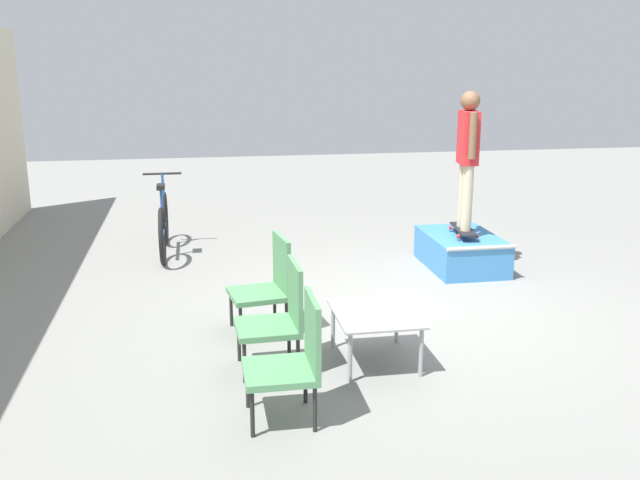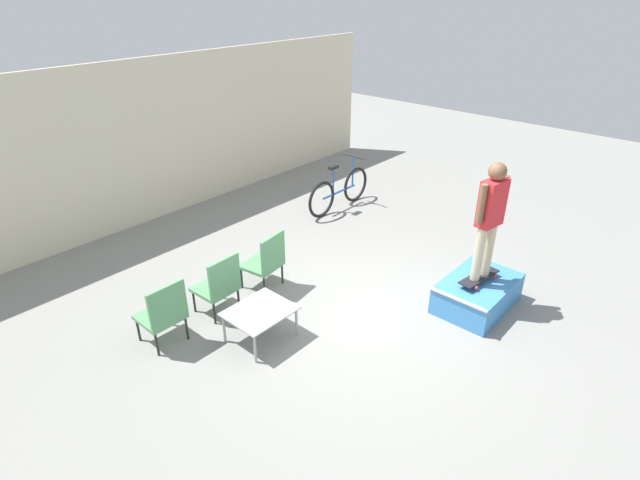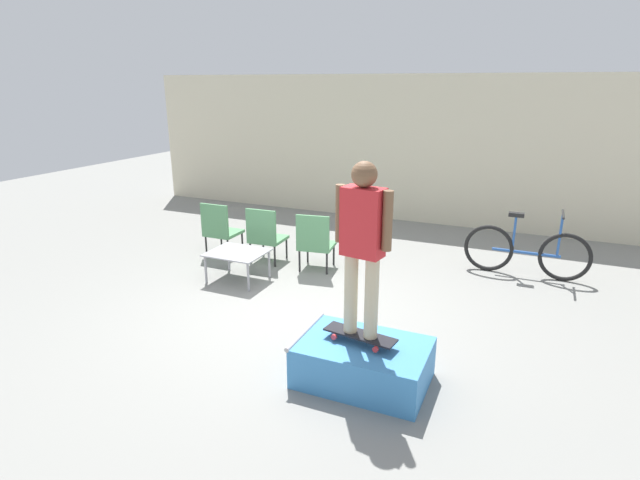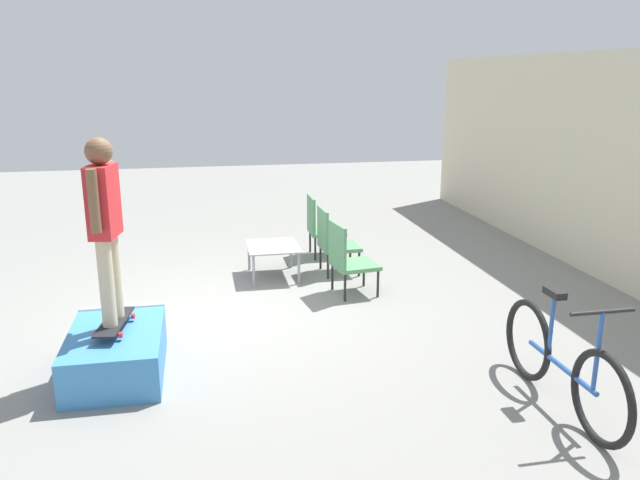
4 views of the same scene
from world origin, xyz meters
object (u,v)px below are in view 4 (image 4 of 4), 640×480
Objects in this scene: skateboard_on_ramp at (114,322)px; person_skater at (105,217)px; patio_chair_left at (320,225)px; bicycle at (561,364)px; coffee_table at (273,249)px; patio_chair_right at (348,257)px; patio_chair_center at (333,240)px; skate_ramp_box at (117,353)px.

person_skater is (0.00, 0.00, 0.99)m from skateboard_on_ramp.
bicycle is (4.77, 1.09, -0.09)m from patio_chair_left.
coffee_table is (-2.54, 1.77, -0.10)m from skateboard_on_ramp.
skateboard_on_ramp is 0.90× the size of coffee_table.
skateboard_on_ramp is 0.80× the size of patio_chair_right.
person_skater reaches higher than patio_chair_center.
patio_chair_right is at bearing 123.01° from skate_ramp_box.
patio_chair_left is at bearing 151.12° from skateboard_on_ramp.
coffee_table is 0.89× the size of patio_chair_right.
patio_chair_center is at bearing -164.52° from bicycle.
skateboard_on_ramp is 3.10m from coffee_table.
patio_chair_left is at bearing 143.01° from skate_ramp_box.
person_skater is 2.02× the size of coffee_table.
person_skater reaches higher than coffee_table.
skate_ramp_box is 3.11m from patio_chair_right.
patio_chair_left is 1.00× the size of patio_chair_right.
skate_ramp_box is 3.67m from patio_chair_center.
skate_ramp_box is at bearing 9.58° from skateboard_on_ramp.
skateboard_on_ramp is 0.80× the size of patio_chair_left.
person_skater is 1.80× the size of patio_chair_right.
patio_chair_center is at bearing 142.71° from skateboard_on_ramp.
skate_ramp_box is at bearing 143.17° from patio_chair_left.
patio_chair_right is (-1.69, 2.60, 0.28)m from skate_ramp_box.
bicycle is (3.90, 1.09, -0.09)m from patio_chair_center.
patio_chair_left reaches higher than skate_ramp_box.
skateboard_on_ramp is at bearing -178.84° from skate_ramp_box.
patio_chair_right is at bearing 130.84° from skateboard_on_ramp.
bicycle reaches higher than patio_chair_left.
skate_ramp_box is 3.92m from bicycle.
patio_chair_right is at bearing 132.00° from person_skater.
skateboard_on_ramp is 0.99m from person_skater.
skate_ramp_box is 1.38× the size of patio_chair_right.
coffee_table is at bearing 87.59° from patio_chair_center.
person_skater is at bearing 98.42° from skateboard_on_ramp.
person_skater is at bearing 142.86° from patio_chair_left.
person_skater is 4.40m from patio_chair_left.
coffee_table is at bearing 154.72° from person_skater.
patio_chair_left is at bearing 136.45° from coffee_table.
patio_chair_right is (-1.65, 2.60, -0.01)m from skateboard_on_ramp.
bicycle reaches higher than coffee_table.
patio_chair_left is 0.51× the size of bicycle.
person_skater is at bearing 132.14° from patio_chair_center.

